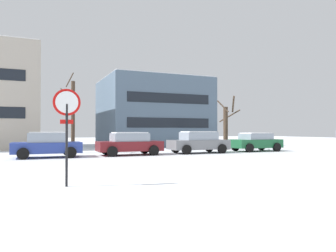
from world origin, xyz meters
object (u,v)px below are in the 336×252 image
(parked_car_maroon, at_px, (129,143))
(parked_car_green, at_px, (256,142))
(parked_car_blue, at_px, (47,145))
(parked_car_gray, at_px, (199,142))
(stop_sign, at_px, (67,118))

(parked_car_maroon, relative_size, parked_car_green, 1.07)
(parked_car_blue, distance_m, parked_car_gray, 9.88)
(parked_car_blue, bearing_deg, parked_car_gray, -1.47)
(stop_sign, relative_size, parked_car_blue, 0.72)
(parked_car_blue, height_order, parked_car_maroon, parked_car_blue)
(parked_car_gray, bearing_deg, parked_car_blue, 178.53)
(parked_car_blue, xyz_separation_m, parked_car_gray, (9.88, -0.25, 0.01))
(parked_car_green, bearing_deg, stop_sign, -145.19)
(parked_car_maroon, xyz_separation_m, parked_car_gray, (4.94, -0.13, 0.02))
(stop_sign, bearing_deg, parked_car_blue, 90.51)
(parked_car_blue, height_order, parked_car_green, parked_car_blue)
(parked_car_maroon, distance_m, parked_car_gray, 4.94)
(stop_sign, height_order, parked_car_green, stop_sign)
(stop_sign, height_order, parked_car_gray, stop_sign)
(parked_car_green, bearing_deg, parked_car_maroon, 179.36)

